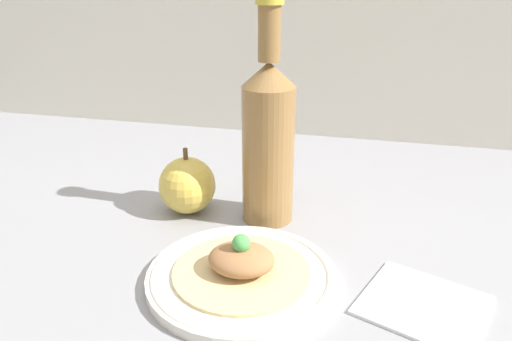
# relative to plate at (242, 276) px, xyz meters

# --- Properties ---
(ground_plane) EXTENTS (1.80, 1.10, 0.04)m
(ground_plane) POSITION_rel_plate_xyz_m (0.07, 0.02, -0.03)
(ground_plane) COLOR gray
(plate) EXTENTS (0.22, 0.22, 0.01)m
(plate) POSITION_rel_plate_xyz_m (0.00, 0.00, 0.00)
(plate) COLOR silver
(plate) RESTS_ON ground_plane
(plated_food) EXTENTS (0.16, 0.16, 0.05)m
(plated_food) POSITION_rel_plate_xyz_m (0.00, 0.00, 0.02)
(plated_food) COLOR #D6BC7F
(plated_food) RESTS_ON plate
(cider_bottle) EXTENTS (0.07, 0.07, 0.31)m
(cider_bottle) POSITION_rel_plate_xyz_m (-0.00, 0.16, 0.12)
(cider_bottle) COLOR olive
(cider_bottle) RESTS_ON ground_plane
(apple) EXTENTS (0.08, 0.08, 0.10)m
(apple) POSITION_rel_plate_xyz_m (-0.12, 0.16, 0.03)
(apple) COLOR gold
(apple) RESTS_ON ground_plane
(napkin) EXTENTS (0.16, 0.15, 0.01)m
(napkin) POSITION_rel_plate_xyz_m (0.20, 0.00, -0.00)
(napkin) COLOR white
(napkin) RESTS_ON ground_plane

